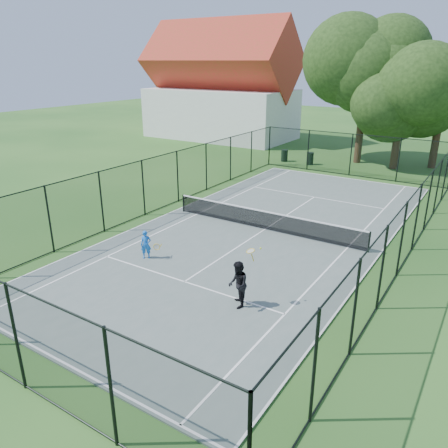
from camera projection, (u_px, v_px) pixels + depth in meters
The scene contains 12 objects.
ground at pixel (265, 231), 21.32m from camera, with size 120.00×120.00×0.00m, color #22511B.
tennis_court at pixel (265, 230), 21.31m from camera, with size 11.00×24.00×0.06m, color #54635C.
tennis_net at pixel (265, 219), 21.12m from camera, with size 10.08×0.08×0.95m.
fence at pixel (266, 201), 20.80m from camera, with size 13.10×26.10×3.00m.
tree_near_left at pixel (366, 77), 33.28m from camera, with size 8.20×8.20×10.69m.
tree_near_mid at pixel (402, 102), 31.84m from camera, with size 6.16×6.16×8.06m.
tree_near_right at pixel (444, 92), 31.84m from camera, with size 6.43×6.43×8.87m.
building at pixel (220, 90), 45.52m from camera, with size 15.30×8.15×11.87m.
trash_bin_left at pixel (284, 155), 35.79m from camera, with size 0.58×0.58×0.96m.
trash_bin_right at pixel (310, 158), 34.67m from camera, with size 0.58×0.58×0.97m.
player_blue at pixel (146, 245), 18.03m from camera, with size 0.84×0.50×1.20m.
player_black at pixel (238, 284), 14.39m from camera, with size 0.97×1.18×2.02m.
Camera 1 is at (9.08, -17.76, 7.80)m, focal length 35.00 mm.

